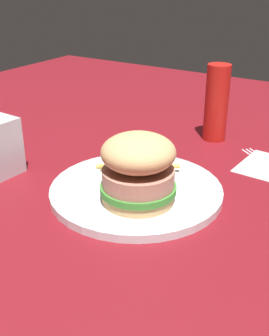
{
  "coord_description": "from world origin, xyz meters",
  "views": [
    {
      "loc": [
        0.3,
        -0.46,
        0.31
      ],
      "look_at": [
        -0.0,
        0.02,
        0.04
      ],
      "focal_mm": 45.95,
      "sensor_mm": 36.0,
      "label": 1
    }
  ],
  "objects": [
    {
      "name": "ground_plane",
      "position": [
        0.0,
        0.0,
        0.0
      ],
      "size": [
        1.6,
        1.6,
        0.0
      ],
      "primitive_type": "plane",
      "color": "maroon"
    },
    {
      "name": "plate",
      "position": [
        -0.0,
        0.02,
        0.01
      ],
      "size": [
        0.25,
        0.25,
        0.01
      ],
      "primitive_type": "cylinder",
      "color": "silver",
      "rests_on": "ground_plane"
    },
    {
      "name": "sandwich",
      "position": [
        0.02,
        -0.02,
        0.06
      ],
      "size": [
        0.11,
        0.11,
        0.1
      ],
      "color": "tan",
      "rests_on": "plate"
    },
    {
      "name": "fries_pile",
      "position": [
        -0.03,
        0.06,
        0.02
      ],
      "size": [
        0.12,
        0.08,
        0.01
      ],
      "color": "#E5B251",
      "rests_on": "plate"
    },
    {
      "name": "ketchup_bottle",
      "position": [
        0.01,
        0.29,
        0.07
      ],
      "size": [
        0.04,
        0.04,
        0.14
      ],
      "primitive_type": "cylinder",
      "color": "#B21914",
      "rests_on": "ground_plane"
    }
  ]
}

